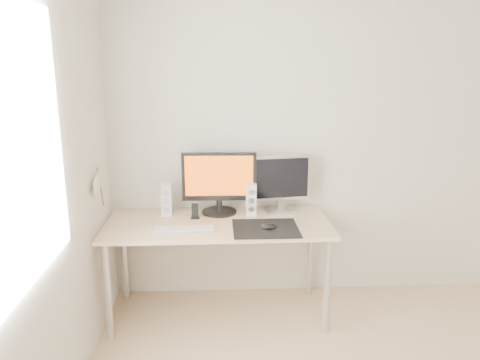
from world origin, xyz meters
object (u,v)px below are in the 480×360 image
keyboard (184,229)px  second_monitor (281,181)px  mouse (269,227)px  desk (218,232)px  speaker_left (167,200)px  speaker_right (251,199)px  main_monitor (219,181)px  phone_dock (195,214)px

keyboard → second_monitor: bearing=28.2°
mouse → desk: 0.41m
desk → speaker_left: size_ratio=6.67×
mouse → keyboard: 0.58m
second_monitor → speaker_right: second_monitor is taller
desk → speaker_left: 0.45m
speaker_left → keyboard: (0.15, -0.33, -0.11)m
mouse → main_monitor: 0.56m
mouse → speaker_right: size_ratio=0.46×
speaker_right → keyboard: speaker_right is taller
desk → speaker_left: bearing=156.0°
mouse → second_monitor: (0.13, 0.40, 0.22)m
second_monitor → desk: bearing=-155.5°
mouse → second_monitor: 0.48m
second_monitor → keyboard: 0.84m
desk → keyboard: (-0.23, -0.16, 0.09)m
speaker_left → speaker_right: bearing=-1.6°
second_monitor → speaker_right: bearing=-163.2°
main_monitor → second_monitor: 0.47m
mouse → speaker_left: (-0.72, 0.35, 0.10)m
main_monitor → mouse: bearing=-48.7°
main_monitor → phone_dock: (-0.18, -0.11, -0.22)m
second_monitor → speaker_right: (-0.23, -0.07, -0.12)m
speaker_left → speaker_right: 0.62m
mouse → speaker_right: speaker_right is taller
speaker_right → desk: bearing=-149.1°
phone_dock → mouse: bearing=-27.7°
mouse → keyboard: bearing=177.4°
mouse → phone_dock: bearing=152.3°
main_monitor → phone_dock: main_monitor is taller
desk → phone_dock: size_ratio=14.11×
keyboard → phone_dock: (0.06, 0.24, 0.03)m
mouse → main_monitor: main_monitor is taller
mouse → desk: size_ratio=0.07×
second_monitor → speaker_left: second_monitor is taller
desk → phone_dock: bearing=153.3°
keyboard → speaker_right: bearing=32.9°
main_monitor → phone_dock: 0.30m
keyboard → phone_dock: size_ratio=3.74×
second_monitor → phone_dock: size_ratio=3.98×
speaker_left → phone_dock: (0.21, -0.08, -0.09)m
speaker_left → mouse: bearing=-26.1°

